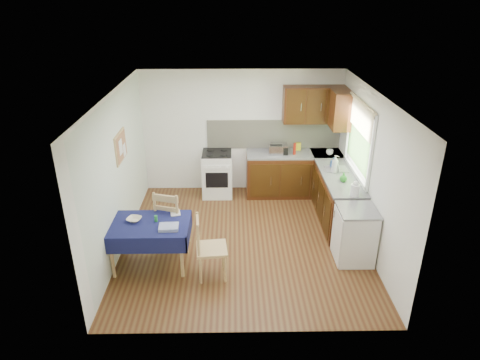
{
  "coord_description": "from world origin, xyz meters",
  "views": [
    {
      "loc": [
        -0.17,
        -6.16,
        3.95
      ],
      "look_at": [
        -0.06,
        0.15,
        1.06
      ],
      "focal_mm": 32.0,
      "sensor_mm": 36.0,
      "label": 1
    }
  ],
  "objects_px": {
    "sandwich_press": "(279,149)",
    "kettle": "(355,189)",
    "toaster": "(276,150)",
    "chair_far": "(171,218)",
    "dining_table": "(149,229)",
    "chair_near": "(208,246)",
    "dish_rack": "(336,168)"
  },
  "relations": [
    {
      "from": "chair_near",
      "to": "sandwich_press",
      "type": "relative_size",
      "value": 3.04
    },
    {
      "from": "chair_far",
      "to": "dish_rack",
      "type": "xyz_separation_m",
      "value": [
        2.88,
        1.11,
        0.37
      ]
    },
    {
      "from": "chair_near",
      "to": "kettle",
      "type": "relative_size",
      "value": 3.95
    },
    {
      "from": "sandwich_press",
      "to": "dining_table",
      "type": "bearing_deg",
      "value": -122.74
    },
    {
      "from": "toaster",
      "to": "kettle",
      "type": "distance_m",
      "value": 2.12
    },
    {
      "from": "chair_far",
      "to": "dish_rack",
      "type": "relative_size",
      "value": 2.66
    },
    {
      "from": "chair_near",
      "to": "dish_rack",
      "type": "bearing_deg",
      "value": -55.51
    },
    {
      "from": "chair_far",
      "to": "toaster",
      "type": "relative_size",
      "value": 3.75
    },
    {
      "from": "toaster",
      "to": "sandwich_press",
      "type": "bearing_deg",
      "value": 25.73
    },
    {
      "from": "toaster",
      "to": "kettle",
      "type": "height_order",
      "value": "kettle"
    },
    {
      "from": "sandwich_press",
      "to": "kettle",
      "type": "bearing_deg",
      "value": -52.85
    },
    {
      "from": "chair_far",
      "to": "chair_near",
      "type": "distance_m",
      "value": 1.0
    },
    {
      "from": "chair_near",
      "to": "toaster",
      "type": "bearing_deg",
      "value": -30.02
    },
    {
      "from": "toaster",
      "to": "dish_rack",
      "type": "bearing_deg",
      "value": -60.41
    },
    {
      "from": "chair_far",
      "to": "kettle",
      "type": "xyz_separation_m",
      "value": [
        2.94,
        0.07,
        0.45
      ]
    },
    {
      "from": "dining_table",
      "to": "dish_rack",
      "type": "distance_m",
      "value": 3.53
    },
    {
      "from": "dish_rack",
      "to": "toaster",
      "type": "bearing_deg",
      "value": 158.74
    },
    {
      "from": "chair_far",
      "to": "toaster",
      "type": "xyz_separation_m",
      "value": [
        1.84,
        1.89,
        0.44
      ]
    },
    {
      "from": "dining_table",
      "to": "toaster",
      "type": "bearing_deg",
      "value": 32.16
    },
    {
      "from": "dish_rack",
      "to": "kettle",
      "type": "distance_m",
      "value": 1.05
    },
    {
      "from": "chair_near",
      "to": "dish_rack",
      "type": "relative_size",
      "value": 2.49
    },
    {
      "from": "chair_far",
      "to": "toaster",
      "type": "bearing_deg",
      "value": -117.63
    },
    {
      "from": "dining_table",
      "to": "toaster",
      "type": "relative_size",
      "value": 4.33
    },
    {
      "from": "chair_far",
      "to": "chair_near",
      "type": "bearing_deg",
      "value": 146.33
    },
    {
      "from": "sandwich_press",
      "to": "toaster",
      "type": "bearing_deg",
      "value": -121.75
    },
    {
      "from": "toaster",
      "to": "dish_rack",
      "type": "height_order",
      "value": "toaster"
    },
    {
      "from": "dining_table",
      "to": "sandwich_press",
      "type": "bearing_deg",
      "value": 32.2
    },
    {
      "from": "chair_near",
      "to": "dining_table",
      "type": "bearing_deg",
      "value": 66.37
    },
    {
      "from": "toaster",
      "to": "chair_far",
      "type": "bearing_deg",
      "value": -157.9
    },
    {
      "from": "chair_far",
      "to": "sandwich_press",
      "type": "xyz_separation_m",
      "value": [
        1.92,
        1.97,
        0.44
      ]
    },
    {
      "from": "sandwich_press",
      "to": "kettle",
      "type": "distance_m",
      "value": 2.15
    },
    {
      "from": "dining_table",
      "to": "toaster",
      "type": "xyz_separation_m",
      "value": [
        2.11,
        2.36,
        0.37
      ]
    }
  ]
}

